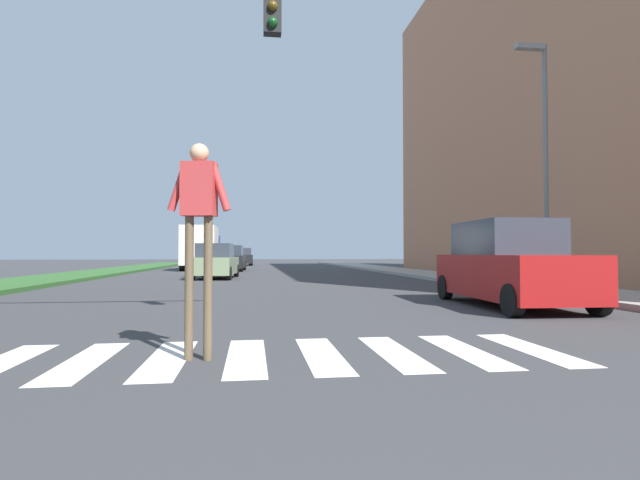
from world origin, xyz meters
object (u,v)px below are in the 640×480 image
Objects in this scene: pedestrian_performer at (199,215)px; truck_box_delivery at (201,247)px; sedan_far_horizon at (243,257)px; suv_crossing at (508,266)px; street_lamp_right at (543,143)px; sedan_midblock at (216,262)px; sedan_distant at (231,259)px.

pedestrian_performer is 30.82m from truck_box_delivery.
sedan_far_horizon is at bearing 90.40° from pedestrian_performer.
truck_box_delivery is (-9.52, 25.73, 0.70)m from suv_crossing.
street_lamp_right is at bearing 41.07° from pedestrian_performer.
truck_box_delivery reaches higher than sedan_midblock.
sedan_midblock is at bearing -81.11° from truck_box_delivery.
sedan_midblock is at bearing -91.70° from sedan_distant.
street_lamp_right reaches higher than pedestrian_performer.
pedestrian_performer is 8.18m from suv_crossing.
sedan_midblock is 0.94× the size of sedan_far_horizon.
street_lamp_right is 23.07m from sedan_distant.
truck_box_delivery reaches higher than suv_crossing.
sedan_far_horizon is at bearing 88.16° from sedan_midblock.
street_lamp_right is 3.01× the size of pedestrian_performer.
truck_box_delivery reaches higher than sedan_far_horizon.
suv_crossing reaches higher than sedan_midblock.
sedan_far_horizon is 0.73× the size of truck_box_delivery.
truck_box_delivery is at bearing 110.31° from suv_crossing.
street_lamp_right is 1.65× the size of sedan_far_horizon.
truck_box_delivery is (-2.73, -13.66, 0.83)m from sedan_far_horizon.
suv_crossing reaches higher than sedan_far_horizon.
pedestrian_performer is at bearing -84.34° from truck_box_delivery.
street_lamp_right is 1.75× the size of sedan_midblock.
sedan_distant is 3.19m from truck_box_delivery.
sedan_distant is 0.91× the size of sedan_far_horizon.
sedan_far_horizon is 13.96m from truck_box_delivery.
suv_crossing is at bearing -60.69° from sedan_midblock.
sedan_far_horizon is (-6.79, 39.39, -0.13)m from suv_crossing.
sedan_far_horizon is at bearing 105.07° from street_lamp_right.
truck_box_delivery is (-1.90, 12.16, 0.86)m from sedan_midblock.
sedan_far_horizon reaches higher than sedan_midblock.
street_lamp_right is 37.60m from sedan_far_horizon.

